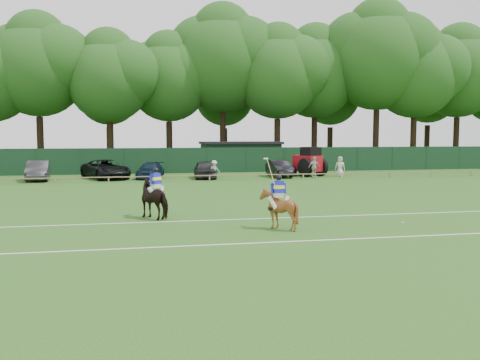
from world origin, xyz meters
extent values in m
plane|color=#1E4C14|center=(0.00, 0.00, 0.00)|extent=(160.00, 160.00, 0.00)
imported|color=black|center=(-3.95, 0.12, 0.87)|extent=(2.00, 2.22, 1.75)
imported|color=brown|center=(0.74, -3.56, 0.81)|extent=(1.38, 1.53, 1.62)
imported|color=#323234|center=(-12.82, 21.35, 0.81)|extent=(2.23, 5.06, 1.61)
imported|color=black|center=(-7.43, 21.85, 0.82)|extent=(4.89, 6.47, 1.63)
imported|color=#0F1E31|center=(-3.67, 21.64, 0.68)|extent=(2.81, 4.96, 1.36)
imported|color=#2C2B2E|center=(0.99, 20.81, 0.77)|extent=(2.15, 4.65, 1.54)
imported|color=black|center=(7.73, 20.89, 0.74)|extent=(1.64, 4.54, 1.49)
imported|color=beige|center=(1.64, 19.68, 0.80)|extent=(1.16, 0.88, 1.60)
imported|color=beige|center=(10.48, 19.47, 0.93)|extent=(1.17, 0.73, 1.86)
imported|color=silver|center=(13.18, 20.09, 0.91)|extent=(1.05, 0.90, 1.81)
cube|color=silver|center=(-3.95, 0.12, 1.48)|extent=(0.44, 0.42, 0.18)
cube|color=#1B22C7|center=(-3.95, 0.12, 1.80)|extent=(0.50, 0.48, 0.51)
cube|color=yellow|center=(-3.95, 0.12, 1.78)|extent=(0.52, 0.49, 0.18)
sphere|color=black|center=(-3.95, 0.12, 2.17)|extent=(0.25, 0.25, 0.25)
cylinder|color=silver|center=(-3.71, 0.24, 1.18)|extent=(0.33, 0.49, 0.59)
cylinder|color=silver|center=(-4.13, -0.08, 1.18)|extent=(0.50, 0.25, 0.59)
cube|color=silver|center=(0.74, -3.56, 1.37)|extent=(0.37, 0.28, 0.18)
cube|color=#1B22C7|center=(0.74, -3.56, 1.69)|extent=(0.41, 0.32, 0.51)
cube|color=yellow|center=(0.74, -3.56, 1.67)|extent=(0.44, 0.31, 0.18)
sphere|color=black|center=(0.74, -3.56, 2.06)|extent=(0.25, 0.25, 0.25)
cylinder|color=silver|center=(1.00, -3.63, 1.07)|extent=(0.42, 0.33, 0.59)
cylinder|color=silver|center=(0.48, -3.60, 1.07)|extent=(0.42, 0.35, 0.59)
cylinder|color=tan|center=(0.45, -3.50, 2.24)|extent=(0.25, 0.59, 1.17)
sphere|color=silver|center=(6.22, -3.49, 0.04)|extent=(0.09, 0.09, 0.09)
cube|color=silver|center=(0.00, -6.00, 0.01)|extent=(60.00, 0.10, 0.01)
cube|color=silver|center=(0.00, -1.00, 0.01)|extent=(60.00, 0.10, 0.01)
cube|color=#997F5B|center=(0.00, 18.00, 0.45)|extent=(62.00, 0.08, 0.08)
cube|color=#14351E|center=(0.00, 27.00, 1.25)|extent=(92.00, 0.04, 2.50)
cube|color=#14331E|center=(6.00, 30.00, 1.40)|extent=(8.00, 4.00, 2.80)
cube|color=black|center=(6.00, 30.00, 2.92)|extent=(8.40, 4.40, 0.24)
cube|color=#A50F19|center=(10.57, 21.50, 1.16)|extent=(2.31, 3.00, 1.44)
cube|color=black|center=(10.73, 21.09, 2.16)|extent=(1.76, 1.83, 1.00)
cylinder|color=black|center=(9.97, 20.43, 0.83)|extent=(0.92, 1.67, 1.66)
cylinder|color=black|center=(11.73, 21.12, 0.83)|extent=(0.92, 1.67, 1.66)
cylinder|color=black|center=(9.39, 22.23, 0.44)|extent=(0.63, 0.95, 0.89)
cylinder|color=black|center=(10.94, 22.84, 0.44)|extent=(0.63, 0.95, 0.89)
camera|label=1|loc=(-4.74, -22.91, 3.75)|focal=38.00mm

